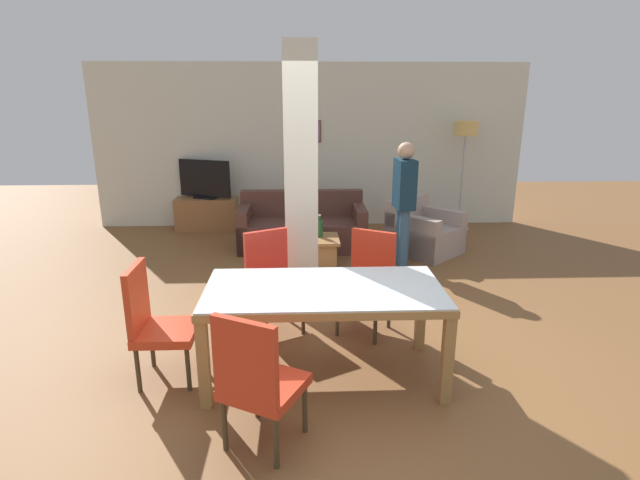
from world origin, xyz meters
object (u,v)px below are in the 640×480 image
Objects in this scene: dining_chair_head_left at (155,320)px; armchair at (423,234)px; dining_table at (324,304)px; sofa at (302,228)px; standing_person at (404,197)px; dining_chair_far_right at (368,279)px; tv_stand at (207,214)px; tv_screen at (205,180)px; dining_chair_near_left at (257,379)px; coffee_table at (308,253)px; floor_lamp at (465,138)px; bottle at (320,228)px; dining_chair_far_left at (272,279)px.

armchair is (2.90, 3.21, -0.24)m from dining_chair_head_left.
dining_table is at bearing 21.01° from armchair.
sofa is 1.13× the size of standing_person.
tv_stand is at bearing -30.69° from dining_chair_far_right.
tv_screen is (-1.75, 4.61, 0.22)m from dining_table.
dining_chair_head_left is (-0.87, 0.87, 0.00)m from dining_chair_near_left.
coffee_table is (-1.66, -0.67, -0.05)m from armchair.
floor_lamp is at bearing 139.52° from dining_chair_head_left.
dining_chair_near_left is 1.00× the size of dining_chair_head_left.
tv_screen is (-1.82, 2.03, 0.30)m from bottle.
dining_chair_far_right is 1.21× the size of coffee_table.
floor_lamp is at bearing 60.82° from dining_table.
floor_lamp reaches higher than bottle.
dining_chair_far_left is at bearing 130.78° from tv_screen.
dining_chair_near_left and dining_chair_far_left have the same top height.
tv_screen is (0.00, 0.00, 0.58)m from tv_stand.
standing_person is at bearing 136.67° from dining_chair_head_left.
bottle is (0.52, 1.71, 0.03)m from dining_chair_far_left.
tv_screen is at bearing -33.65° from sofa.
dining_chair_near_left is 0.59× the size of standing_person.
dining_table is 1.01× the size of sofa.
dining_chair_far_right is at bearing 89.38° from dining_chair_near_left.
tv_stand is (-1.66, 2.08, 0.05)m from coffee_table.
dining_chair_far_left reaches higher than sofa.
tv_stand is at bearing -174.72° from dining_chair_head_left.
dining_chair_near_left is 1.92m from dining_chair_far_right.
dining_chair_near_left is at bearing 90.64° from dining_chair_far_right.
sofa is at bearing 102.98° from bottle.
coffee_table is at bearing 150.42° from tv_screen.
floor_lamp reaches higher than coffee_table.
dining_table is at bearing -91.50° from bottle.
sofa is 1.56× the size of armchair.
floor_lamp is at bearing -168.88° from armchair.
dining_chair_far_right is at bearing -59.78° from tv_stand.
dining_chair_near_left is 1.22m from dining_chair_head_left.
dining_chair_far_left is at bearing 133.45° from standing_person.
bottle is 3.23m from floor_lamp.
tv_stand is 0.62× the size of standing_person.
coffee_table is at bearing 111.58° from dining_chair_near_left.
sofa is (-0.61, 2.73, -0.23)m from dining_chair_far_right.
sofa is (1.17, 3.55, -0.23)m from dining_chair_head_left.
dining_chair_far_left is 1.79m from bottle.
dining_table is at bearing 90.00° from dining_chair_head_left.
tv_screen reaches higher than bottle.
standing_person is at bearing 1.83° from bottle.
sofa is at bearing 92.50° from dining_table.
tv_stand is at bearing -0.00° from tv_screen.
floor_lamp reaches higher than tv_stand.
standing_person is at bearing -160.21° from dining_chair_far_left.
floor_lamp is (2.96, 3.61, 1.00)m from dining_chair_far_left.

